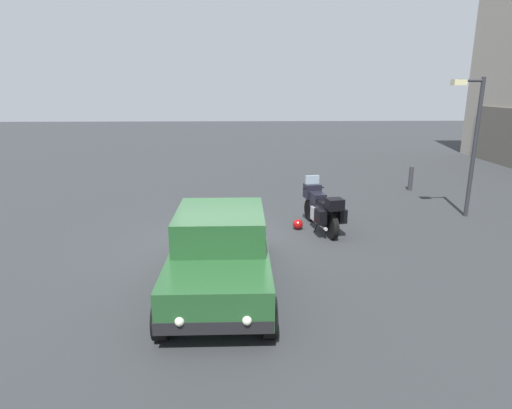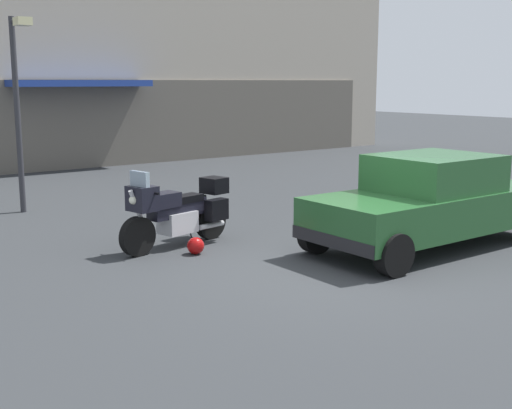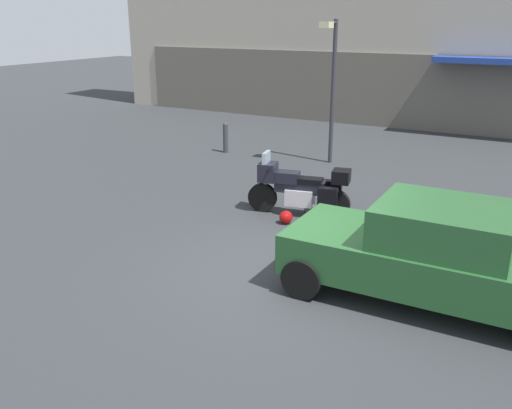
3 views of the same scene
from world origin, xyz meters
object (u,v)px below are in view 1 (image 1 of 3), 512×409
object	(u,v)px
motorcycle	(321,208)
bollard_curbside	(411,177)
helmet	(298,224)
streetlamp_curbside	(471,132)
car_sedan_far	(221,249)

from	to	relation	value
motorcycle	bollard_curbside	size ratio (longest dim) A/B	2.32
helmet	streetlamp_curbside	size ratio (longest dim) A/B	0.07
bollard_curbside	car_sedan_far	bearing A→B (deg)	-40.60
car_sedan_far	bollard_curbside	size ratio (longest dim) A/B	4.73
streetlamp_curbside	motorcycle	bearing A→B (deg)	-75.88
bollard_curbside	streetlamp_curbside	bearing A→B (deg)	4.27
motorcycle	car_sedan_far	world-z (taller)	car_sedan_far
car_sedan_far	streetlamp_curbside	xyz separation A→B (m)	(-4.52, 7.03, 1.74)
motorcycle	car_sedan_far	distance (m)	4.26
car_sedan_far	motorcycle	bearing A→B (deg)	143.22
helmet	streetlamp_curbside	xyz separation A→B (m)	(-1.09, 5.09, 2.38)
streetlamp_curbside	helmet	bearing A→B (deg)	-77.97
helmet	car_sedan_far	size ratio (longest dim) A/B	0.06
motorcycle	bollard_curbside	world-z (taller)	motorcycle
helmet	bollard_curbside	xyz separation A→B (m)	(-4.47, 4.84, 0.37)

